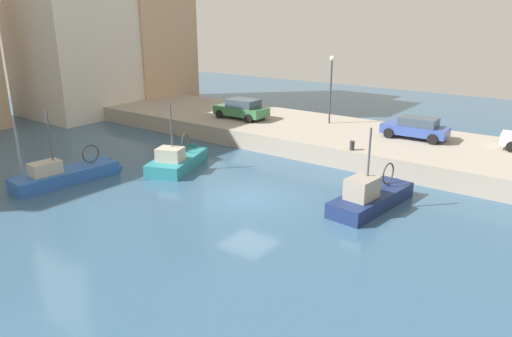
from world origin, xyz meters
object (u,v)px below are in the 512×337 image
at_px(fishing_boat_teal, 180,164).
at_px(parked_car_green, 242,109).
at_px(fishing_boat_blue, 72,179).
at_px(mooring_bollard_mid, 352,146).
at_px(quay_streetlamp, 331,78).
at_px(fishing_boat_navy, 374,202).
at_px(parked_car_blue, 416,128).

distance_m(fishing_boat_teal, parked_car_green, 9.15).
distance_m(fishing_boat_blue, mooring_bollard_mid, 16.04).
height_order(fishing_boat_teal, quay_streetlamp, quay_streetlamp).
relative_size(fishing_boat_navy, fishing_boat_teal, 1.08).
height_order(fishing_boat_teal, mooring_bollard_mid, fishing_boat_teal).
height_order(fishing_boat_blue, parked_car_blue, fishing_boat_blue).
height_order(fishing_boat_navy, fishing_boat_teal, fishing_boat_teal).
bearing_deg(fishing_boat_teal, quay_streetlamp, -19.86).
bearing_deg(parked_car_green, fishing_boat_navy, -118.09).
xyz_separation_m(parked_car_blue, quay_streetlamp, (0.76, 6.58, 2.54)).
xyz_separation_m(fishing_boat_teal, parked_car_blue, (10.47, -10.64, 1.80)).
height_order(parked_car_green, quay_streetlamp, quay_streetlamp).
bearing_deg(fishing_boat_blue, parked_car_blue, -40.39).
distance_m(parked_car_green, mooring_bollard_mid, 11.18).
height_order(fishing_boat_blue, quay_streetlamp, quay_streetlamp).
relative_size(parked_car_blue, quay_streetlamp, 0.85).
xyz_separation_m(mooring_bollard_mid, quay_streetlamp, (5.65, 4.56, 2.98)).
bearing_deg(fishing_boat_navy, fishing_boat_teal, 95.70).
distance_m(parked_car_green, quay_streetlamp, 7.11).
bearing_deg(mooring_bollard_mid, quay_streetlamp, 38.90).
bearing_deg(parked_car_blue, fishing_boat_teal, 134.55).
xyz_separation_m(fishing_boat_blue, parked_car_green, (14.19, -0.82, 1.86)).
bearing_deg(quay_streetlamp, parked_car_green, 112.22).
bearing_deg(quay_streetlamp, parked_car_blue, -96.55).
bearing_deg(fishing_boat_blue, fishing_boat_navy, -65.90).
xyz_separation_m(parked_car_green, quay_streetlamp, (2.52, -6.16, 2.50)).
relative_size(fishing_boat_navy, parked_car_blue, 1.52).
xyz_separation_m(fishing_boat_navy, parked_car_blue, (9.28, 1.34, 1.77)).
bearing_deg(parked_car_green, parked_car_blue, -82.13).
distance_m(fishing_boat_navy, fishing_boat_blue, 16.33).
bearing_deg(parked_car_blue, parked_car_green, 97.87).
xyz_separation_m(fishing_boat_teal, quay_streetlamp, (11.23, -4.06, 4.35)).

